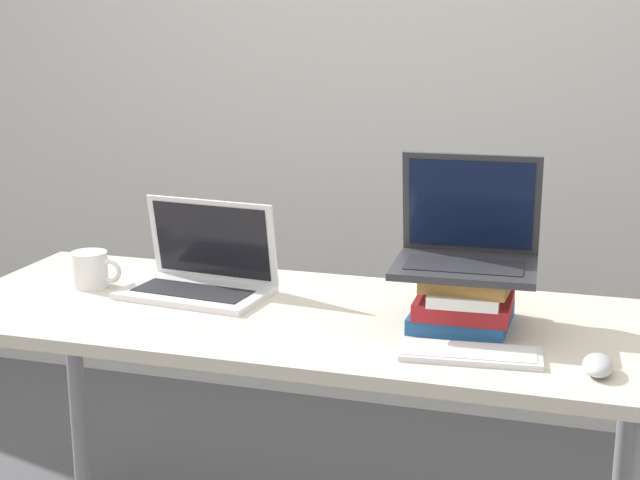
{
  "coord_description": "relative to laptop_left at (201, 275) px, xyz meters",
  "views": [
    {
      "loc": [
        0.64,
        -1.58,
        1.44
      ],
      "look_at": [
        0.07,
        0.34,
        0.95
      ],
      "focal_mm": 50.0,
      "sensor_mm": 36.0,
      "label": 1
    }
  ],
  "objects": [
    {
      "name": "laptop_on_books",
      "position": [
        0.67,
        -0.04,
        0.13
      ],
      "size": [
        0.32,
        0.26,
        0.25
      ],
      "color": "#333338",
      "rests_on": "book_stack"
    },
    {
      "name": "laptop_left",
      "position": [
        0.0,
        0.0,
        0.0
      ],
      "size": [
        0.38,
        0.26,
        0.23
      ],
      "color": "silver",
      "rests_on": "desk"
    },
    {
      "name": "book_stack",
      "position": [
        0.68,
        -0.06,
        0.02
      ],
      "size": [
        0.23,
        0.26,
        0.13
      ],
      "color": "#235693",
      "rests_on": "desk"
    },
    {
      "name": "wireless_keyboard",
      "position": [
        0.71,
        -0.25,
        -0.04
      ],
      "size": [
        0.3,
        0.14,
        0.01
      ],
      "color": "silver",
      "rests_on": "desk"
    },
    {
      "name": "mug",
      "position": [
        -0.29,
        -0.03,
        -0.0
      ],
      "size": [
        0.14,
        0.09,
        0.09
      ],
      "color": "white",
      "rests_on": "desk"
    },
    {
      "name": "desk",
      "position": [
        0.27,
        -0.08,
        -0.13
      ],
      "size": [
        1.7,
        0.67,
        0.77
      ],
      "color": "beige",
      "rests_on": "ground_plane"
    },
    {
      "name": "mouse",
      "position": [
        0.96,
        -0.27,
        -0.03
      ],
      "size": [
        0.06,
        0.1,
        0.04
      ],
      "color": "#B2B2B7",
      "rests_on": "desk"
    },
    {
      "name": "wall_back",
      "position": [
        0.27,
        1.16,
        0.53
      ],
      "size": [
        8.0,
        0.05,
        2.7
      ],
      "color": "silver",
      "rests_on": "ground_plane"
    }
  ]
}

